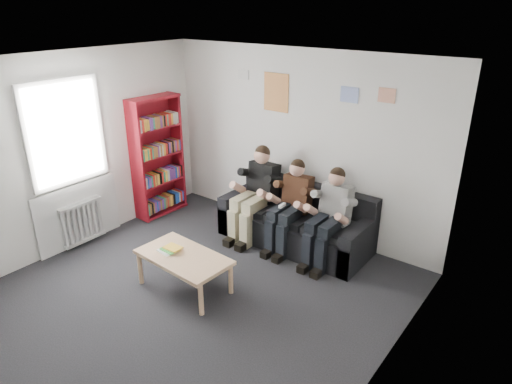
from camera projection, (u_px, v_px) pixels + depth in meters
room_shell at (171, 199)px, 4.79m from camera, size 5.00×5.00×5.00m
sofa at (296, 223)px, 6.58m from camera, size 2.17×0.89×0.84m
bookshelf at (158, 157)px, 7.29m from camera, size 0.29×0.87×1.93m
coffee_table at (184, 259)px, 5.47m from camera, size 1.15×0.63×0.46m
game_cases at (170, 249)px, 5.54m from camera, size 0.25×0.22×0.05m
person_left at (255, 194)px, 6.63m from camera, size 0.43×0.91×1.37m
person_middle at (289, 207)px, 6.30m from camera, size 0.39×0.83×1.29m
person_right at (328, 218)px, 5.97m from camera, size 0.39×0.84×1.30m
radiator at (83, 222)px, 6.52m from camera, size 0.10×0.64×0.60m
window at (72, 177)px, 6.30m from camera, size 0.05×1.30×2.36m
poster_large at (276, 92)px, 6.57m from camera, size 0.42×0.01×0.55m
poster_blue at (349, 95)px, 5.89m from camera, size 0.25×0.01×0.20m
poster_pink at (387, 95)px, 5.59m from camera, size 0.22×0.01×0.18m
poster_sign at (243, 74)px, 6.82m from camera, size 0.20×0.01×0.14m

